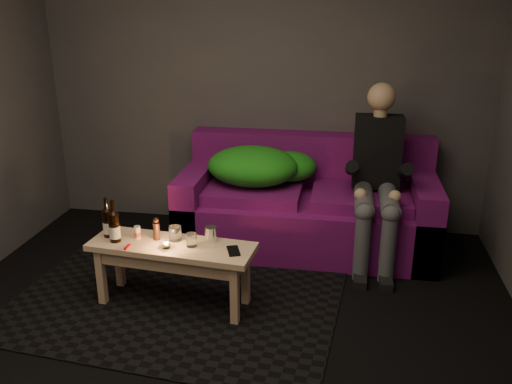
# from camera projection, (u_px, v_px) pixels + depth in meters

# --- Properties ---
(floor) EXTENTS (4.50, 4.50, 0.00)m
(floor) POSITION_uv_depth(u_px,v_px,m) (203.00, 368.00, 3.17)
(floor) COLOR black
(floor) RESTS_ON ground
(room) EXTENTS (4.50, 4.50, 4.50)m
(room) POSITION_uv_depth(u_px,v_px,m) (215.00, 74.00, 3.05)
(room) COLOR silver
(room) RESTS_ON ground
(rug) EXTENTS (2.43, 1.87, 0.01)m
(rug) POSITION_uv_depth(u_px,v_px,m) (177.00, 299.00, 3.89)
(rug) COLOR black
(rug) RESTS_ON floor
(sofa) EXTENTS (2.13, 0.96, 0.91)m
(sofa) POSITION_uv_depth(u_px,v_px,m) (307.00, 208.00, 4.68)
(sofa) COLOR #680E6B
(sofa) RESTS_ON floor
(green_blanket) EXTENTS (0.94, 0.64, 0.32)m
(green_blanket) POSITION_uv_depth(u_px,v_px,m) (259.00, 166.00, 4.61)
(green_blanket) COLOR #1F8B19
(green_blanket) RESTS_ON sofa
(person) EXTENTS (0.38, 0.88, 1.42)m
(person) POSITION_uv_depth(u_px,v_px,m) (377.00, 173.00, 4.29)
(person) COLOR black
(person) RESTS_ON sofa
(coffee_table) EXTENTS (1.17, 0.47, 0.47)m
(coffee_table) POSITION_uv_depth(u_px,v_px,m) (172.00, 255.00, 3.71)
(coffee_table) COLOR #ECBB8A
(coffee_table) RESTS_ON rug
(beer_bottle_a) EXTENTS (0.07, 0.07, 0.29)m
(beer_bottle_a) POSITION_uv_depth(u_px,v_px,m) (108.00, 222.00, 3.77)
(beer_bottle_a) COLOR black
(beer_bottle_a) RESTS_ON coffee_table
(beer_bottle_b) EXTENTS (0.08, 0.08, 0.30)m
(beer_bottle_b) POSITION_uv_depth(u_px,v_px,m) (114.00, 226.00, 3.69)
(beer_bottle_b) COLOR black
(beer_bottle_b) RESTS_ON coffee_table
(salt_shaker) EXTENTS (0.05, 0.05, 0.09)m
(salt_shaker) POSITION_uv_depth(u_px,v_px,m) (137.00, 232.00, 3.75)
(salt_shaker) COLOR silver
(salt_shaker) RESTS_ON coffee_table
(pepper_mill) EXTENTS (0.06, 0.06, 0.12)m
(pepper_mill) POSITION_uv_depth(u_px,v_px,m) (157.00, 231.00, 3.73)
(pepper_mill) COLOR black
(pepper_mill) RESTS_ON coffee_table
(tumbler_back) EXTENTS (0.10, 0.10, 0.10)m
(tumbler_back) POSITION_uv_depth(u_px,v_px,m) (175.00, 233.00, 3.72)
(tumbler_back) COLOR white
(tumbler_back) RESTS_ON coffee_table
(tealight) EXTENTS (0.06, 0.06, 0.04)m
(tealight) POSITION_uv_depth(u_px,v_px,m) (166.00, 245.00, 3.62)
(tealight) COLOR white
(tealight) RESTS_ON coffee_table
(tumbler_front) EXTENTS (0.09, 0.09, 0.09)m
(tumbler_front) POSITION_uv_depth(u_px,v_px,m) (191.00, 240.00, 3.64)
(tumbler_front) COLOR white
(tumbler_front) RESTS_ON coffee_table
(steel_cup) EXTENTS (0.10, 0.10, 0.11)m
(steel_cup) POSITION_uv_depth(u_px,v_px,m) (211.00, 234.00, 3.70)
(steel_cup) COLOR silver
(steel_cup) RESTS_ON coffee_table
(smartphone) EXTENTS (0.12, 0.17, 0.01)m
(smartphone) POSITION_uv_depth(u_px,v_px,m) (233.00, 251.00, 3.57)
(smartphone) COLOR black
(smartphone) RESTS_ON coffee_table
(red_lighter) EXTENTS (0.02, 0.07, 0.01)m
(red_lighter) POSITION_uv_depth(u_px,v_px,m) (127.00, 247.00, 3.62)
(red_lighter) COLOR red
(red_lighter) RESTS_ON coffee_table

